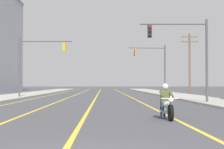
{
  "coord_description": "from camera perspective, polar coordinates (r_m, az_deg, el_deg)",
  "views": [
    {
      "loc": [
        0.56,
        -7.14,
        1.44
      ],
      "look_at": [
        1.25,
        24.12,
        2.22
      ],
      "focal_mm": 60.46,
      "sensor_mm": 36.0,
      "label": 1
    }
  ],
  "objects": [
    {
      "name": "lane_stripe_left",
      "position": [
        52.29,
        -5.31,
        -3.0
      ],
      "size": [
        0.16,
        100.0,
        0.01
      ],
      "primitive_type": "cube",
      "color": "yellow",
      "rests_on": "ground"
    },
    {
      "name": "motorcycle_with_rider",
      "position": [
        15.56,
        8.21,
        -4.56
      ],
      "size": [
        0.7,
        2.19,
        1.46
      ],
      "color": "black",
      "rests_on": "ground"
    },
    {
      "name": "sidewalk_kerb_left",
      "position": [
        48.22,
        -13.3,
        -3.02
      ],
      "size": [
        4.4,
        110.0,
        0.14
      ],
      "primitive_type": "cube",
      "color": "#ADA89E",
      "rests_on": "ground"
    },
    {
      "name": "traffic_signal_mid_right",
      "position": [
        46.52,
        6.48,
        1.83
      ],
      "size": [
        4.54,
        0.59,
        6.2
      ],
      "color": "#47474C",
      "rests_on": "ground"
    },
    {
      "name": "lane_stripe_far_left",
      "position": [
        52.6,
        -8.71,
        -2.98
      ],
      "size": [
        0.16,
        100.0,
        0.01
      ],
      "primitive_type": "cube",
      "color": "yellow",
      "rests_on": "ground"
    },
    {
      "name": "traffic_signal_near_right",
      "position": [
        28.28,
        11.3,
        4.01
      ],
      "size": [
        5.03,
        0.37,
        6.2
      ],
      "color": "#47474C",
      "rests_on": "ground"
    },
    {
      "name": "utility_pole_right_far",
      "position": [
        51.32,
        11.66,
        1.94
      ],
      "size": [
        2.29,
        0.26,
        8.13
      ],
      "color": "brown",
      "rests_on": "ground"
    },
    {
      "name": "sidewalk_kerb_right",
      "position": [
        47.99,
        9.47,
        -3.05
      ],
      "size": [
        4.4,
        110.0,
        0.14
      ],
      "primitive_type": "cube",
      "color": "#ADA89E",
      "rests_on": "ground"
    },
    {
      "name": "lane_stripe_center",
      "position": [
        52.16,
        -2.17,
        -3.01
      ],
      "size": [
        0.16,
        100.0,
        0.01
      ],
      "primitive_type": "cube",
      "color": "yellow",
      "rests_on": "ground"
    },
    {
      "name": "lane_stripe_right",
      "position": [
        52.24,
        1.94,
        -3.0
      ],
      "size": [
        0.16,
        100.0,
        0.01
      ],
      "primitive_type": "cube",
      "color": "yellow",
      "rests_on": "ground"
    },
    {
      "name": "traffic_signal_near_left",
      "position": [
        39.83,
        -11.57,
        2.48
      ],
      "size": [
        5.53,
        0.46,
        6.2
      ],
      "color": "#47474C",
      "rests_on": "ground"
    }
  ]
}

